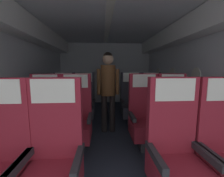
{
  "coord_description": "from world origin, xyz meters",
  "views": [
    {
      "loc": [
        -0.12,
        0.19,
        1.24
      ],
      "look_at": [
        0.05,
        2.76,
        0.89
      ],
      "focal_mm": 23.0,
      "sensor_mm": 36.0,
      "label": 1
    }
  ],
  "objects_px": {
    "seat_b_right_window": "(145,118)",
    "flight_attendant": "(108,84)",
    "seat_c_left_aisle": "(84,104)",
    "seat_c_left_window": "(64,104)",
    "seat_b_right_aisle": "(173,118)",
    "seat_c_right_window": "(131,103)",
    "seat_a_left_aisle": "(53,162)",
    "seat_c_right_aisle": "(151,103)",
    "seat_b_left_window": "(45,121)",
    "seat_a_right_window": "(176,157)",
    "seat_b_left_aisle": "(76,120)"
  },
  "relations": [
    {
      "from": "seat_c_right_window",
      "to": "seat_c_left_window",
      "type": "bearing_deg",
      "value": 179.75
    },
    {
      "from": "seat_b_left_window",
      "to": "seat_b_right_aisle",
      "type": "xyz_separation_m",
      "value": [
        1.94,
        -0.0,
        0.0
      ]
    },
    {
      "from": "seat_c_left_window",
      "to": "seat_c_right_aisle",
      "type": "height_order",
      "value": "same"
    },
    {
      "from": "seat_c_left_aisle",
      "to": "flight_attendant",
      "type": "distance_m",
      "value": 0.77
    },
    {
      "from": "seat_b_right_window",
      "to": "flight_attendant",
      "type": "bearing_deg",
      "value": 129.45
    },
    {
      "from": "seat_c_right_window",
      "to": "seat_a_left_aisle",
      "type": "bearing_deg",
      "value": -118.12
    },
    {
      "from": "seat_c_left_aisle",
      "to": "seat_b_left_window",
      "type": "bearing_deg",
      "value": -113.6
    },
    {
      "from": "seat_c_left_aisle",
      "to": "seat_c_right_aisle",
      "type": "xyz_separation_m",
      "value": [
        1.5,
        -0.0,
        0.0
      ]
    },
    {
      "from": "seat_c_right_window",
      "to": "seat_b_right_window",
      "type": "bearing_deg",
      "value": -89.38
    },
    {
      "from": "seat_c_right_aisle",
      "to": "flight_attendant",
      "type": "distance_m",
      "value": 1.14
    },
    {
      "from": "seat_b_left_window",
      "to": "seat_c_left_window",
      "type": "distance_m",
      "value": 0.98
    },
    {
      "from": "seat_b_left_aisle",
      "to": "flight_attendant",
      "type": "xyz_separation_m",
      "value": [
        0.51,
        0.66,
        0.47
      ]
    },
    {
      "from": "seat_b_right_window",
      "to": "flight_attendant",
      "type": "xyz_separation_m",
      "value": [
        -0.54,
        0.65,
        0.47
      ]
    },
    {
      "from": "seat_b_right_aisle",
      "to": "seat_c_left_aisle",
      "type": "relative_size",
      "value": 1.0
    },
    {
      "from": "seat_b_right_aisle",
      "to": "seat_c_left_window",
      "type": "distance_m",
      "value": 2.17
    },
    {
      "from": "seat_c_right_window",
      "to": "seat_b_right_aisle",
      "type": "bearing_deg",
      "value": -64.85
    },
    {
      "from": "seat_a_right_window",
      "to": "seat_c_right_window",
      "type": "distance_m",
      "value": 1.95
    },
    {
      "from": "seat_b_right_window",
      "to": "seat_c_right_aisle",
      "type": "height_order",
      "value": "same"
    },
    {
      "from": "seat_a_left_aisle",
      "to": "seat_b_right_aisle",
      "type": "height_order",
      "value": "same"
    },
    {
      "from": "seat_a_left_aisle",
      "to": "seat_c_right_window",
      "type": "xyz_separation_m",
      "value": [
        1.04,
        1.95,
        0.0
      ]
    },
    {
      "from": "seat_a_right_window",
      "to": "seat_c_right_window",
      "type": "relative_size",
      "value": 1.0
    },
    {
      "from": "seat_b_right_aisle",
      "to": "seat_c_right_aisle",
      "type": "bearing_deg",
      "value": 90.04
    },
    {
      "from": "seat_b_right_aisle",
      "to": "seat_c_left_window",
      "type": "height_order",
      "value": "same"
    },
    {
      "from": "seat_a_left_aisle",
      "to": "seat_b_left_aisle",
      "type": "relative_size",
      "value": 1.0
    },
    {
      "from": "seat_a_right_window",
      "to": "seat_b_right_window",
      "type": "bearing_deg",
      "value": 89.4
    },
    {
      "from": "seat_b_left_aisle",
      "to": "seat_b_right_window",
      "type": "height_order",
      "value": "same"
    },
    {
      "from": "seat_a_left_aisle",
      "to": "seat_b_left_window",
      "type": "relative_size",
      "value": 1.0
    },
    {
      "from": "seat_b_left_window",
      "to": "seat_b_right_aisle",
      "type": "height_order",
      "value": "same"
    },
    {
      "from": "seat_b_right_window",
      "to": "seat_c_left_window",
      "type": "distance_m",
      "value": 1.77
    },
    {
      "from": "seat_b_right_window",
      "to": "seat_c_right_window",
      "type": "distance_m",
      "value": 0.96
    },
    {
      "from": "seat_a_right_window",
      "to": "seat_b_left_window",
      "type": "distance_m",
      "value": 1.77
    },
    {
      "from": "seat_a_left_aisle",
      "to": "seat_a_right_window",
      "type": "height_order",
      "value": "same"
    },
    {
      "from": "seat_a_left_aisle",
      "to": "seat_c_right_aisle",
      "type": "relative_size",
      "value": 1.0
    },
    {
      "from": "seat_b_right_aisle",
      "to": "seat_b_right_window",
      "type": "distance_m",
      "value": 0.45
    },
    {
      "from": "seat_b_left_aisle",
      "to": "seat_c_left_window",
      "type": "relative_size",
      "value": 1.0
    },
    {
      "from": "seat_b_left_aisle",
      "to": "seat_b_left_window",
      "type": "bearing_deg",
      "value": -179.63
    },
    {
      "from": "seat_c_left_aisle",
      "to": "seat_c_left_window",
      "type": "bearing_deg",
      "value": -178.51
    },
    {
      "from": "seat_c_right_aisle",
      "to": "seat_a_right_window",
      "type": "bearing_deg",
      "value": -103.17
    },
    {
      "from": "seat_b_left_window",
      "to": "seat_b_left_aisle",
      "type": "height_order",
      "value": "same"
    },
    {
      "from": "seat_b_right_aisle",
      "to": "seat_c_right_window",
      "type": "xyz_separation_m",
      "value": [
        -0.46,
        0.98,
        0.0
      ]
    },
    {
      "from": "seat_c_left_window",
      "to": "seat_c_right_aisle",
      "type": "distance_m",
      "value": 1.93
    },
    {
      "from": "seat_c_right_window",
      "to": "seat_c_left_aisle",
      "type": "bearing_deg",
      "value": 179.04
    },
    {
      "from": "seat_c_left_aisle",
      "to": "seat_c_right_window",
      "type": "relative_size",
      "value": 1.0
    },
    {
      "from": "seat_b_right_window",
      "to": "seat_c_left_window",
      "type": "xyz_separation_m",
      "value": [
        -1.48,
        0.97,
        0.0
      ]
    },
    {
      "from": "seat_a_right_window",
      "to": "seat_c_left_aisle",
      "type": "bearing_deg",
      "value": 117.94
    },
    {
      "from": "seat_b_right_aisle",
      "to": "seat_a_left_aisle",
      "type": "bearing_deg",
      "value": -147.14
    },
    {
      "from": "seat_b_right_window",
      "to": "seat_c_right_aisle",
      "type": "xyz_separation_m",
      "value": [
        0.45,
        0.98,
        0.0
      ]
    },
    {
      "from": "seat_a_left_aisle",
      "to": "seat_b_right_aisle",
      "type": "bearing_deg",
      "value": 32.86
    },
    {
      "from": "seat_c_left_window",
      "to": "seat_c_left_aisle",
      "type": "height_order",
      "value": "same"
    },
    {
      "from": "seat_a_left_aisle",
      "to": "seat_b_right_aisle",
      "type": "xyz_separation_m",
      "value": [
        1.5,
        0.97,
        0.0
      ]
    }
  ]
}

